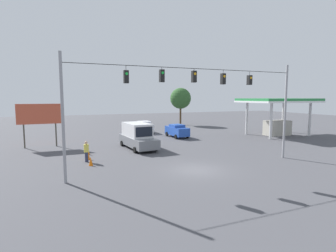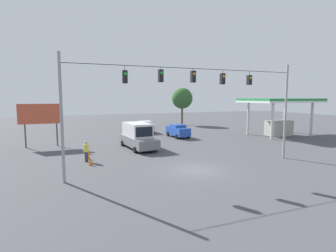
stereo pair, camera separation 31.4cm
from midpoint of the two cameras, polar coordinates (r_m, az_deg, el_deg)
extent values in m
plane|color=#47474C|center=(20.88, 5.76, -9.49)|extent=(140.00, 140.00, 0.00)
cylinder|color=#939399|center=(26.45, 23.82, 2.75)|extent=(0.20, 0.20, 8.56)
cylinder|color=#939399|center=(18.30, -22.39, 1.48)|extent=(0.20, 0.20, 8.56)
cylinder|color=black|center=(20.71, 5.25, 12.36)|extent=(19.09, 0.04, 0.04)
cube|color=black|center=(23.59, 16.94, 9.54)|extent=(0.32, 0.36, 0.81)
cylinder|color=black|center=(23.63, 16.99, 10.94)|extent=(0.03, 0.03, 0.35)
cylinder|color=orange|center=(23.46, 17.26, 9.99)|extent=(0.20, 0.02, 0.20)
cube|color=black|center=(22.01, 11.49, 10.02)|extent=(0.32, 0.36, 0.88)
cylinder|color=black|center=(22.05, 11.52, 11.52)|extent=(0.03, 0.03, 0.28)
cylinder|color=orange|center=(21.87, 11.78, 10.56)|extent=(0.20, 0.02, 0.20)
cube|color=black|center=(20.65, 5.23, 10.66)|extent=(0.32, 0.36, 0.89)
cylinder|color=black|center=(20.70, 5.25, 12.12)|extent=(0.03, 0.03, 0.17)
cylinder|color=orange|center=(20.50, 5.49, 11.25)|extent=(0.20, 0.02, 0.20)
cube|color=black|center=(19.56, -1.83, 10.86)|extent=(0.32, 0.36, 0.91)
cylinder|color=black|center=(19.61, -1.83, 12.45)|extent=(0.03, 0.03, 0.19)
cylinder|color=green|center=(19.40, -1.63, 11.50)|extent=(0.20, 0.02, 0.20)
cube|color=black|center=(18.78, -9.59, 10.52)|extent=(0.32, 0.36, 0.89)
cylinder|color=black|center=(18.84, -9.63, 12.39)|extent=(0.03, 0.03, 0.34)
cylinder|color=green|center=(18.61, -9.47, 11.18)|extent=(0.20, 0.02, 0.20)
cube|color=slate|center=(29.27, -6.84, -3.29)|extent=(2.95, 6.76, 1.00)
cube|color=silver|center=(29.39, -7.10, -0.80)|extent=(2.54, 4.39, 1.49)
cube|color=black|center=(27.44, -5.54, -1.28)|extent=(1.87, 0.19, 1.04)
cylinder|color=black|center=(26.99, -7.53, -5.19)|extent=(0.28, 0.66, 0.64)
cylinder|color=black|center=(27.87, -2.99, -4.78)|extent=(0.28, 0.66, 0.64)
cylinder|color=black|center=(30.96, -10.28, -3.76)|extent=(0.28, 0.66, 0.64)
cylinder|color=black|center=(31.73, -6.24, -3.45)|extent=(0.28, 0.66, 0.64)
cube|color=silver|center=(42.37, -5.45, -0.20)|extent=(1.90, 4.49, 1.16)
cube|color=silver|center=(42.29, -5.46, 0.82)|extent=(1.74, 1.98, 0.36)
cube|color=black|center=(43.24, -5.85, 0.93)|extent=(1.51, 0.02, 0.25)
cylinder|color=black|center=(44.10, -4.83, -0.70)|extent=(0.22, 0.64, 0.64)
cylinder|color=black|center=(43.56, -7.20, -0.81)|extent=(0.22, 0.64, 0.64)
cylinder|color=black|center=(41.36, -3.59, -1.15)|extent=(0.22, 0.64, 0.64)
cylinder|color=black|center=(40.78, -6.10, -1.28)|extent=(0.22, 0.64, 0.64)
cube|color=#234CB2|center=(37.19, 1.72, -1.09)|extent=(1.97, 4.57, 1.14)
cube|color=#234CB2|center=(37.10, 1.73, 0.06)|extent=(1.72, 2.05, 0.36)
cube|color=black|center=(38.00, 1.05, 0.21)|extent=(1.42, 0.08, 0.25)
cylinder|color=black|center=(38.96, 1.93, -1.60)|extent=(0.25, 0.65, 0.64)
cylinder|color=black|center=(38.20, -0.46, -1.76)|extent=(0.25, 0.65, 0.64)
cylinder|color=black|center=(36.40, 4.00, -2.17)|extent=(0.25, 0.65, 0.64)
cylinder|color=black|center=(35.58, 1.49, -2.36)|extent=(0.25, 0.65, 0.64)
cone|color=orange|center=(22.90, -16.85, -7.37)|extent=(0.34, 0.34, 0.73)
cone|color=orange|center=(25.11, -17.32, -6.18)|extent=(0.34, 0.34, 0.73)
cone|color=orange|center=(27.32, -17.36, -5.19)|extent=(0.34, 0.34, 0.73)
cube|color=#288442|center=(42.08, 22.72, 5.32)|extent=(10.42, 7.06, 0.35)
cube|color=white|center=(42.09, 22.70, 4.92)|extent=(10.52, 7.16, 0.24)
cylinder|color=silver|center=(46.52, 23.59, 1.94)|extent=(0.36, 0.36, 5.14)
cylinder|color=silver|center=(41.59, 16.59, 1.75)|extent=(0.36, 0.36, 5.14)
cylinder|color=silver|center=(43.25, 28.30, 1.43)|extent=(0.36, 0.36, 5.14)
cylinder|color=silver|center=(37.89, 21.30, 1.17)|extent=(0.36, 0.36, 5.14)
cube|color=#B2AD9E|center=(42.33, 22.48, -0.39)|extent=(3.65, 2.12, 2.20)
cylinder|color=#4C473D|center=(33.03, -23.43, -1.78)|extent=(0.16, 0.16, 2.66)
cylinder|color=#4C473D|center=(33.25, -29.07, -2.01)|extent=(0.16, 0.16, 2.66)
cube|color=#BF4C33|center=(32.87, -26.46, 2.36)|extent=(4.67, 0.12, 2.28)
cylinder|color=#2D334C|center=(24.28, -17.66, -6.45)|extent=(0.28, 0.28, 0.87)
cube|color=#D8CC4C|center=(24.12, -17.72, -4.64)|extent=(0.40, 0.24, 0.69)
sphere|color=tan|center=(24.04, -17.76, -3.51)|extent=(0.27, 0.27, 0.27)
cylinder|color=#4C3823|center=(53.78, 2.56, 2.52)|extent=(0.38, 0.38, 4.27)
sphere|color=#2D5628|center=(53.66, 2.58, 6.04)|extent=(4.24, 4.24, 4.24)
camera|label=1|loc=(0.16, -90.34, -0.04)|focal=28.00mm
camera|label=2|loc=(0.16, 89.66, 0.04)|focal=28.00mm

